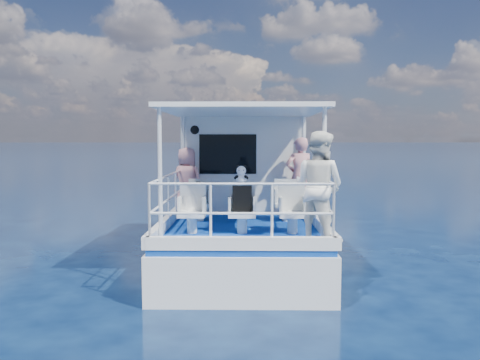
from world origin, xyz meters
The scene contains 20 objects.
ground centered at (0.00, 0.00, 0.00)m, with size 2000.00×2000.00×0.00m, color black.
hull centered at (0.00, 1.00, 0.00)m, with size 3.00×7.00×1.60m, color white.
deck centered at (0.00, 1.00, 0.85)m, with size 2.90×6.90×0.10m, color navy.
cabin centered at (0.00, 2.30, 2.00)m, with size 2.85×2.00×2.20m, color white.
canopy centered at (0.00, -0.20, 3.14)m, with size 3.00×3.20×0.08m, color white.
canopy_posts centered at (0.00, -0.25, 2.00)m, with size 2.77×2.97×2.20m.
railings centered at (0.00, -0.58, 1.40)m, with size 2.84×3.59×1.00m, color white, non-canonical shape.
seat_port_fwd centered at (-0.90, 0.20, 1.09)m, with size 0.48×0.46×0.38m, color silver.
seat_center_fwd centered at (0.00, 0.20, 1.09)m, with size 0.48×0.46×0.38m, color silver.
seat_stbd_fwd centered at (0.90, 0.20, 1.09)m, with size 0.48×0.46×0.38m, color silver.
seat_port_aft centered at (-0.90, -1.10, 1.09)m, with size 0.48×0.46×0.38m, color silver.
seat_center_aft centered at (0.00, -1.10, 1.09)m, with size 0.48×0.46×0.38m, color silver.
seat_stbd_aft centered at (0.90, -1.10, 1.09)m, with size 0.48×0.46×0.38m, color silver.
passenger_port_fwd centered at (-1.25, 0.97, 1.65)m, with size 0.56×0.40×1.51m, color pink.
passenger_stbd_fwd centered at (1.25, 0.95, 1.76)m, with size 0.63×0.41×1.73m, color pink.
passenger_stbd_aft centered at (1.25, -1.80, 1.80)m, with size 0.88×0.68×1.81m, color white.
backpack_port centered at (-0.93, 0.16, 1.47)m, with size 0.29×0.16×0.38m, color black.
backpack_center centered at (0.00, -1.08, 1.54)m, with size 0.34×0.19×0.51m, color black.
compact_camera centered at (-0.91, 0.18, 1.69)m, with size 0.09×0.05×0.05m, color black.
panda centered at (-0.02, -1.10, 1.96)m, with size 0.21×0.18×0.33m, color white, non-canonical shape.
Camera 1 is at (0.08, -9.37, 2.54)m, focal length 35.00 mm.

